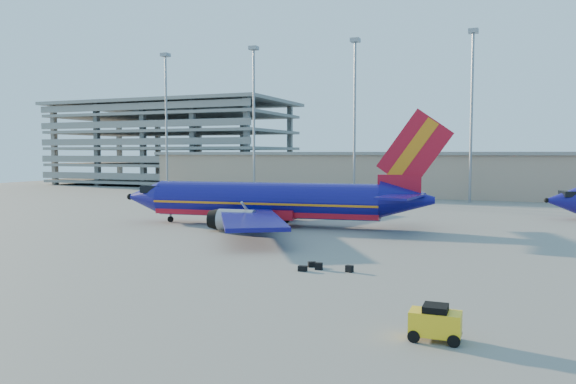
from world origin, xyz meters
name	(u,v)px	position (x,y,z in m)	size (l,w,h in m)	color
ground	(281,234)	(0.00, 0.00, 0.00)	(220.00, 220.00, 0.00)	slate
terminal_building	(447,174)	(10.00, 58.00, 4.32)	(122.00, 16.00, 8.50)	gray
parking_garage	(173,140)	(-62.00, 74.05, 11.73)	(62.00, 32.00, 21.40)	slate
light_mast_row	(411,99)	(5.00, 46.00, 17.55)	(101.60, 1.60, 28.65)	gray
aircraft_main	(273,202)	(-3.47, 5.85, 2.77)	(38.23, 36.60, 12.96)	navy
baggage_tug	(435,322)	(18.88, -27.34, 0.84)	(2.26, 1.39, 1.61)	yellow
luggage_pile	(320,267)	(9.30, -15.01, 0.22)	(3.76, 2.16, 0.50)	black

